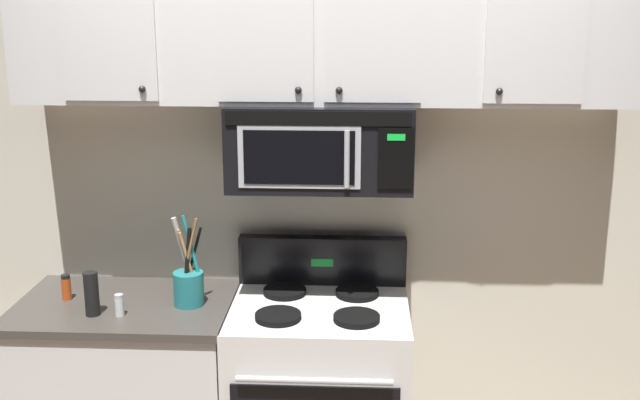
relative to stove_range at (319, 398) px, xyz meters
The scene contains 9 objects.
back_wall 0.95m from the stove_range, 90.00° to the left, with size 5.20×0.10×2.70m, color silver.
stove_range is the anchor object (origin of this frame).
over_range_microwave 1.11m from the stove_range, 90.14° to the left, with size 0.76×0.43×0.35m.
upper_cabinets 1.56m from the stove_range, 90.00° to the left, with size 2.50×0.36×0.55m.
counter_segment 0.84m from the stove_range, behind, with size 0.93×0.65×0.90m.
utensil_crock_teal 0.77m from the stove_range, behind, with size 0.13×0.13×0.39m.
salt_shaker 0.96m from the stove_range, behind, with size 0.04×0.04×0.09m.
pepper_mill 1.08m from the stove_range, behind, with size 0.06×0.06×0.19m, color black.
spice_jar 1.20m from the stove_range, behind, with size 0.04×0.04×0.11m.
Camera 1 is at (0.17, -2.67, 2.18)m, focal length 43.92 mm.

